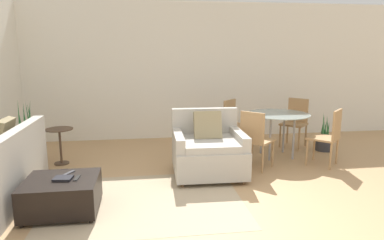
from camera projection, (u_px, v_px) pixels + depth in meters
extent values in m
plane|color=tan|center=(243.00, 229.00, 3.44)|extent=(20.00, 20.00, 0.00)
cube|color=white|center=(190.00, 71.00, 6.99)|extent=(12.00, 0.06, 2.75)
cube|color=tan|center=(146.00, 201.00, 4.10)|extent=(2.30, 1.73, 0.00)
cube|color=beige|center=(146.00, 228.00, 3.47)|extent=(2.25, 0.06, 0.00)
cube|color=beige|center=(146.00, 218.00, 3.68)|extent=(2.25, 0.06, 0.00)
cube|color=beige|center=(146.00, 209.00, 3.89)|extent=(2.25, 0.06, 0.00)
cube|color=beige|center=(146.00, 201.00, 4.10)|extent=(2.25, 0.06, 0.00)
cube|color=beige|center=(145.00, 193.00, 4.31)|extent=(2.25, 0.06, 0.00)
cube|color=beige|center=(145.00, 187.00, 4.52)|extent=(2.25, 0.06, 0.00)
cube|color=beige|center=(145.00, 181.00, 4.73)|extent=(2.25, 0.06, 0.00)
cube|color=#B2ADA3|center=(15.00, 149.00, 3.92)|extent=(0.14, 1.98, 0.42)
cube|color=#B2ADA3|center=(12.00, 137.00, 4.78)|extent=(0.80, 0.12, 0.26)
cube|color=#8E7F5B|center=(4.00, 135.00, 4.30)|extent=(0.19, 0.40, 0.41)
cube|color=#B2ADA3|center=(209.00, 159.00, 4.91)|extent=(1.02, 0.96, 0.38)
cube|color=#B2ADA3|center=(209.00, 143.00, 4.83)|extent=(0.77, 0.84, 0.10)
cube|color=#B2ADA3|center=(205.00, 124.00, 5.23)|extent=(1.00, 0.14, 0.48)
cube|color=#B2ADA3|center=(178.00, 140.00, 4.80)|extent=(0.14, 0.87, 0.20)
cube|color=#B2ADA3|center=(239.00, 138.00, 4.90)|extent=(0.14, 0.87, 0.20)
cylinder|color=brown|center=(182.00, 185.00, 4.52)|extent=(0.05, 0.05, 0.06)
cylinder|color=brown|center=(244.00, 182.00, 4.62)|extent=(0.05, 0.05, 0.06)
cylinder|color=brown|center=(178.00, 166.00, 5.28)|extent=(0.05, 0.05, 0.06)
cylinder|color=brown|center=(231.00, 164.00, 5.38)|extent=(0.05, 0.05, 0.06)
cube|color=#8E7F5B|center=(208.00, 125.00, 4.93)|extent=(0.40, 0.23, 0.41)
cube|color=black|center=(62.00, 194.00, 3.78)|extent=(0.78, 0.70, 0.34)
cylinder|color=black|center=(22.00, 225.00, 3.48)|extent=(0.04, 0.04, 0.04)
cylinder|color=black|center=(91.00, 221.00, 3.57)|extent=(0.04, 0.04, 0.04)
cylinder|color=black|center=(39.00, 201.00, 4.06)|extent=(0.04, 0.04, 0.04)
cylinder|color=black|center=(98.00, 197.00, 4.16)|extent=(0.04, 0.04, 0.04)
cube|color=black|center=(63.00, 178.00, 3.74)|extent=(0.21, 0.18, 0.03)
cube|color=#333338|center=(69.00, 173.00, 3.93)|extent=(0.12, 0.16, 0.01)
cube|color=black|center=(77.00, 178.00, 3.77)|extent=(0.06, 0.17, 0.01)
cylinder|color=brown|center=(30.00, 155.00, 5.47)|extent=(0.42, 0.42, 0.28)
cylinder|color=black|center=(29.00, 147.00, 5.45)|extent=(0.39, 0.39, 0.02)
cone|color=#2D6B38|center=(29.00, 124.00, 5.38)|extent=(0.06, 0.15, 0.73)
cone|color=#2D6B38|center=(31.00, 126.00, 5.42)|extent=(0.10, 0.10, 0.63)
cone|color=#2D6B38|center=(29.00, 123.00, 5.45)|extent=(0.15, 0.05, 0.73)
cone|color=#2D6B38|center=(24.00, 124.00, 5.46)|extent=(0.07, 0.06, 0.69)
cone|color=#2D6B38|center=(20.00, 123.00, 5.34)|extent=(0.05, 0.11, 0.76)
cone|color=#2D6B38|center=(22.00, 129.00, 5.31)|extent=(0.12, 0.11, 0.60)
cone|color=#2D6B38|center=(27.00, 127.00, 5.33)|extent=(0.10, 0.05, 0.64)
cone|color=#2D6B38|center=(31.00, 125.00, 5.33)|extent=(0.09, 0.10, 0.72)
cylinder|color=#4C3828|center=(59.00, 129.00, 5.37)|extent=(0.42, 0.42, 0.02)
cylinder|color=#4C3828|center=(60.00, 146.00, 5.42)|extent=(0.04, 0.04, 0.54)
cylinder|color=#4C3828|center=(62.00, 163.00, 5.47)|extent=(0.23, 0.23, 0.02)
cylinder|color=#8C9E99|center=(278.00, 114.00, 5.74)|extent=(1.05, 1.05, 0.01)
cylinder|color=#99999E|center=(270.00, 139.00, 5.58)|extent=(0.04, 0.04, 0.73)
cylinder|color=#99999E|center=(294.00, 138.00, 5.64)|extent=(0.04, 0.04, 0.73)
cylinder|color=#99999E|center=(262.00, 133.00, 5.98)|extent=(0.04, 0.04, 0.73)
cylinder|color=#99999E|center=(284.00, 132.00, 6.04)|extent=(0.04, 0.04, 0.73)
cube|color=tan|center=(257.00, 140.00, 5.20)|extent=(0.59, 0.59, 0.03)
cube|color=tan|center=(252.00, 127.00, 5.01)|extent=(0.29, 0.29, 0.45)
cylinder|color=tan|center=(273.00, 154.00, 5.28)|extent=(0.03, 0.03, 0.42)
cylinder|color=tan|center=(252.00, 150.00, 5.50)|extent=(0.03, 0.03, 0.42)
cylinder|color=tan|center=(263.00, 160.00, 5.00)|extent=(0.03, 0.03, 0.42)
cylinder|color=tan|center=(241.00, 155.00, 5.21)|extent=(0.03, 0.03, 0.42)
cube|color=tan|center=(323.00, 138.00, 5.35)|extent=(0.59, 0.59, 0.03)
cube|color=tan|center=(337.00, 125.00, 5.20)|extent=(0.29, 0.29, 0.45)
cylinder|color=tan|center=(314.00, 147.00, 5.64)|extent=(0.03, 0.03, 0.42)
cylinder|color=tan|center=(307.00, 152.00, 5.36)|extent=(0.03, 0.03, 0.42)
cylinder|color=tan|center=(337.00, 151.00, 5.43)|extent=(0.03, 0.03, 0.42)
cylinder|color=tan|center=(331.00, 157.00, 5.15)|extent=(0.03, 0.03, 0.42)
cube|color=tan|center=(238.00, 126.00, 6.24)|extent=(0.59, 0.59, 0.03)
cube|color=tan|center=(230.00, 112.00, 6.31)|extent=(0.29, 0.29, 0.45)
cylinder|color=tan|center=(242.00, 141.00, 6.04)|extent=(0.03, 0.03, 0.42)
cylinder|color=tan|center=(251.00, 137.00, 6.32)|extent=(0.03, 0.03, 0.42)
cylinder|color=tan|center=(224.00, 138.00, 6.25)|extent=(0.03, 0.03, 0.42)
cylinder|color=tan|center=(234.00, 135.00, 6.53)|extent=(0.03, 0.03, 0.42)
cube|color=tan|center=(294.00, 124.00, 6.39)|extent=(0.59, 0.59, 0.03)
cube|color=tan|center=(298.00, 110.00, 6.49)|extent=(0.29, 0.29, 0.45)
cylinder|color=tan|center=(280.00, 136.00, 6.40)|extent=(0.03, 0.03, 0.42)
cylinder|color=tan|center=(299.00, 139.00, 6.19)|extent=(0.03, 0.03, 0.42)
cylinder|color=tan|center=(287.00, 133.00, 6.68)|extent=(0.03, 0.03, 0.42)
cylinder|color=tan|center=(306.00, 135.00, 6.47)|extent=(0.03, 0.03, 0.42)
cylinder|color=#333338|center=(324.00, 144.00, 6.21)|extent=(0.29, 0.29, 0.23)
cylinder|color=black|center=(324.00, 139.00, 6.19)|extent=(0.27, 0.27, 0.02)
cone|color=#2D6B38|center=(328.00, 130.00, 6.16)|extent=(0.05, 0.08, 0.31)
cone|color=#2D6B38|center=(325.00, 129.00, 6.21)|extent=(0.08, 0.06, 0.32)
cone|color=#2D6B38|center=(323.00, 126.00, 6.19)|extent=(0.09, 0.06, 0.42)
cone|color=#2D6B38|center=(323.00, 126.00, 6.14)|extent=(0.05, 0.08, 0.46)
cone|color=#2D6B38|center=(325.00, 129.00, 6.13)|extent=(0.09, 0.06, 0.35)
cone|color=#2D6B38|center=(327.00, 127.00, 6.11)|extent=(0.11, 0.07, 0.44)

